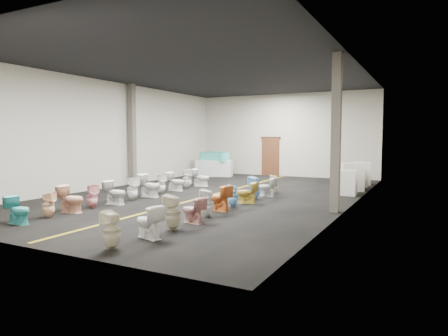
{
  "coord_description": "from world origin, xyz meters",
  "views": [
    {
      "loc": [
        7.15,
        -13.0,
        2.15
      ],
      "look_at": [
        -0.12,
        1.0,
        0.92
      ],
      "focal_mm": 32.0,
      "sensor_mm": 36.0,
      "label": 1
    }
  ],
  "objects": [
    {
      "name": "column_right",
      "position": [
        4.75,
        -1.5,
        2.25
      ],
      "size": [
        0.25,
        0.25,
        4.5
      ],
      "primitive_type": "cube",
      "color": "#59544C",
      "rests_on": "floor"
    },
    {
      "name": "appliance_crate_a",
      "position": [
        4.4,
        2.15,
        0.46
      ],
      "size": [
        0.74,
        0.74,
        0.92
      ],
      "primitive_type": "cube",
      "rotation": [
        0.0,
        0.0,
        0.03
      ],
      "color": "silver",
      "rests_on": "floor"
    },
    {
      "name": "floor",
      "position": [
        0.0,
        0.0,
        0.0
      ],
      "size": [
        16.0,
        16.0,
        0.0
      ],
      "primitive_type": "plane",
      "color": "black",
      "rests_on": "ground"
    },
    {
      "name": "toilet_left_3",
      "position": [
        -1.87,
        -4.25,
        0.37
      ],
      "size": [
        0.43,
        0.42,
        0.73
      ],
      "primitive_type": "imported",
      "rotation": [
        0.0,
        0.0,
        1.22
      ],
      "color": "pink",
      "rests_on": "floor"
    },
    {
      "name": "back_door",
      "position": [
        -0.8,
        7.94,
        1.05
      ],
      "size": [
        1.0,
        0.1,
        2.1
      ],
      "primitive_type": "cube",
      "color": "#562D19",
      "rests_on": "floor"
    },
    {
      "name": "toilet_left_9",
      "position": [
        -1.85,
        0.98,
        0.42
      ],
      "size": [
        0.5,
        0.5,
        0.84
      ],
      "primitive_type": "imported",
      "rotation": [
        0.0,
        0.0,
        1.98
      ],
      "color": "white",
      "rests_on": "floor"
    },
    {
      "name": "appliance_crate_b",
      "position": [
        4.4,
        3.5,
        0.56
      ],
      "size": [
        1.01,
        1.01,
        1.12
      ],
      "primitive_type": "cube",
      "rotation": [
        0.0,
        0.0,
        0.28
      ],
      "color": "silver",
      "rests_on": "floor"
    },
    {
      "name": "appliance_crate_d",
      "position": [
        4.4,
        5.83,
        0.52
      ],
      "size": [
        0.87,
        0.87,
        1.04
      ],
      "primitive_type": "cube",
      "rotation": [
        0.0,
        0.0,
        0.23
      ],
      "color": "silver",
      "rests_on": "floor"
    },
    {
      "name": "toilet_right_8",
      "position": [
        1.79,
        -0.39,
        0.4
      ],
      "size": [
        0.44,
        0.44,
        0.8
      ],
      "primitive_type": "imported",
      "rotation": [
        0.0,
        0.0,
        -1.81
      ],
      "color": "#75A6D6",
      "rests_on": "floor"
    },
    {
      "name": "wall_left",
      "position": [
        -5.0,
        0.0,
        2.25
      ],
      "size": [
        0.0,
        16.0,
        16.0
      ],
      "primitive_type": "plane",
      "rotation": [
        1.57,
        0.0,
        1.57
      ],
      "color": "#BCB5A1",
      "rests_on": "ground"
    },
    {
      "name": "wall_front",
      "position": [
        0.0,
        -8.0,
        2.25
      ],
      "size": [
        10.0,
        0.0,
        10.0
      ],
      "primitive_type": "plane",
      "rotation": [
        -1.57,
        0.0,
        0.0
      ],
      "color": "#BCB5A1",
      "rests_on": "ground"
    },
    {
      "name": "wall_right",
      "position": [
        5.0,
        0.0,
        2.25
      ],
      "size": [
        0.0,
        16.0,
        16.0
      ],
      "primitive_type": "plane",
      "rotation": [
        1.57,
        0.0,
        -1.57
      ],
      "color": "#BCB5A1",
      "rests_on": "ground"
    },
    {
      "name": "wall_back",
      "position": [
        0.0,
        8.0,
        2.25
      ],
      "size": [
        10.0,
        0.0,
        10.0
      ],
      "primitive_type": "plane",
      "rotation": [
        1.57,
        0.0,
        0.0
      ],
      "color": "#BCB5A1",
      "rests_on": "ground"
    },
    {
      "name": "toilet_left_5",
      "position": [
        -1.79,
        -2.53,
        0.4
      ],
      "size": [
        0.44,
        0.43,
        0.8
      ],
      "primitive_type": "imported",
      "rotation": [
        0.0,
        0.0,
        1.35
      ],
      "color": "white",
      "rests_on": "floor"
    },
    {
      "name": "ceiling",
      "position": [
        0.0,
        0.0,
        4.5
      ],
      "size": [
        16.0,
        16.0,
        0.0
      ],
      "primitive_type": "plane",
      "rotation": [
        3.14,
        0.0,
        0.0
      ],
      "color": "black",
      "rests_on": "ground"
    },
    {
      "name": "toilet_right_1",
      "position": [
        1.89,
        -6.34,
        0.36
      ],
      "size": [
        0.79,
        0.59,
        0.72
      ],
      "primitive_type": "imported",
      "rotation": [
        0.0,
        0.0,
        -1.87
      ],
      "color": "white",
      "rests_on": "floor"
    },
    {
      "name": "toilet_right_10",
      "position": [
        1.87,
        1.35,
        0.35
      ],
      "size": [
        0.42,
        0.42,
        0.7
      ],
      "primitive_type": "imported",
      "rotation": [
        0.0,
        0.0,
        -1.18
      ],
      "color": "beige",
      "rests_on": "floor"
    },
    {
      "name": "toilet_left_4",
      "position": [
        -1.74,
        -3.4,
        0.38
      ],
      "size": [
        0.77,
        0.46,
        0.76
      ],
      "primitive_type": "imported",
      "rotation": [
        0.0,
        0.0,
        1.62
      ],
      "color": "silver",
      "rests_on": "floor"
    },
    {
      "name": "toilet_left_2",
      "position": [
        -1.87,
        -5.05,
        0.39
      ],
      "size": [
        0.82,
        0.53,
        0.79
      ],
      "primitive_type": "imported",
      "rotation": [
        0.0,
        0.0,
        1.69
      ],
      "color": "#E4A686",
      "rests_on": "floor"
    },
    {
      "name": "toilet_left_1",
      "position": [
        -1.83,
        -5.84,
        0.35
      ],
      "size": [
        0.43,
        0.42,
        0.71
      ],
      "primitive_type": "imported",
      "rotation": [
        0.0,
        0.0,
        2.0
      ],
      "color": "#FCC99D",
      "rests_on": "floor"
    },
    {
      "name": "toilet_right_9",
      "position": [
        1.92,
        0.46,
        0.34
      ],
      "size": [
        0.71,
        0.47,
        0.68
      ],
      "primitive_type": "imported",
      "rotation": [
        0.0,
        0.0,
        -1.71
      ],
      "color": "silver",
      "rests_on": "floor"
    },
    {
      "name": "bathtub",
      "position": [
        -3.42,
        6.19,
        1.07
      ],
      "size": [
        1.86,
        0.74,
        0.55
      ],
      "rotation": [
        0.0,
        0.0,
        -0.07
      ],
      "color": "#44C5B4",
      "rests_on": "display_table"
    },
    {
      "name": "toilet_right_5",
      "position": [
        1.72,
        -2.88,
        0.38
      ],
      "size": [
        0.82,
        0.57,
        0.76
      ],
      "primitive_type": "imported",
      "rotation": [
        0.0,
        0.0,
        -1.78
      ],
      "color": "orange",
      "rests_on": "floor"
    },
    {
      "name": "display_table",
      "position": [
        -3.42,
        6.19,
        0.44
      ],
      "size": [
        2.18,
        1.56,
        0.87
      ],
      "primitive_type": "cube",
      "rotation": [
        0.0,
        0.0,
        0.32
      ],
      "color": "silver",
      "rests_on": "floor"
    },
    {
      "name": "toilet_right_2",
      "position": [
        1.92,
        -5.49,
        0.41
      ],
      "size": [
        0.45,
        0.45,
        0.83
      ],
      "primitive_type": "imported",
      "rotation": [
        0.0,
        0.0,
        -1.35
      ],
      "color": "beige",
      "rests_on": "floor"
    },
    {
      "name": "toilet_left_0",
      "position": [
        -1.83,
        -6.71,
        0.35
      ],
      "size": [
        0.69,
        0.4,
        0.7
      ],
      "primitive_type": "imported",
      "rotation": [
        0.0,
        0.0,
        1.56
      ],
      "color": "teal",
      "rests_on": "floor"
    },
    {
      "name": "column_left",
      "position": [
        -4.75,
        1.0,
        2.25
      ],
      "size": [
        0.25,
        0.25,
        4.5
      ],
      "primitive_type": "cube",
      "color": "#59544C",
      "rests_on": "floor"
    },
    {
      "name": "toilet_left_6",
      "position": [
        -1.75,
        -1.65,
        0.42
      ],
      "size": [
        0.83,
        0.48,
        0.83
      ],
      "primitive_type": "imported",
      "rotation": [
        0.0,
        0.0,
        1.59
      ],
      "color": "white",
      "rests_on": "floor"
    },
    {
      "name": "toilet_left_10",
      "position": [
        -1.74,
        1.93,
        0.38
      ],
      "size": [
        0.83,
        0.58,
        0.76
      ],
      "primitive_type": "imported",
      "rotation": [
        0.0,
        0.0,
        1.8
      ],
      "color": "white",
      "rests_on": "floor"
    },
    {
      "name": "toilet_right_0",
      "position": [
        1.79,
        -7.34,
        0.37
      ],
      "size": [
        0.38,
        0.38,
        0.74
      ],
      "primitive_type": "imported",
      "rotation": [
        0.0,
        0.0,
        -1.7
      ],
      "color": "beige",
      "rests_on": "floor"
    },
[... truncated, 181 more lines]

